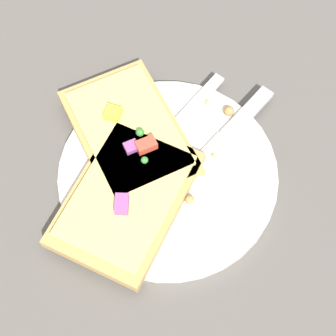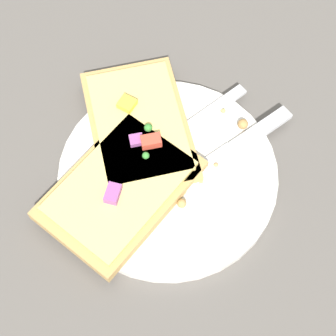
{
  "view_description": "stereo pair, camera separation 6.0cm",
  "coord_description": "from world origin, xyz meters",
  "px_view_note": "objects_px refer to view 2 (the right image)",
  "views": [
    {
      "loc": [
        -0.03,
        0.27,
        0.56
      ],
      "look_at": [
        0.0,
        0.0,
        0.02
      ],
      "focal_mm": 60.0,
      "sensor_mm": 36.0,
      "label": 1
    },
    {
      "loc": [
        -0.09,
        0.26,
        0.56
      ],
      "look_at": [
        0.0,
        0.0,
        0.02
      ],
      "focal_mm": 60.0,
      "sensor_mm": 36.0,
      "label": 2
    }
  ],
  "objects_px": {
    "plate": "(168,174)",
    "knife": "(227,153)",
    "pizza_slice_main": "(120,189)",
    "fork": "(164,144)",
    "pizza_slice_corner": "(139,125)"
  },
  "relations": [
    {
      "from": "pizza_slice_main",
      "to": "pizza_slice_corner",
      "type": "distance_m",
      "value": 0.08
    },
    {
      "from": "knife",
      "to": "fork",
      "type": "bearing_deg",
      "value": -46.29
    },
    {
      "from": "pizza_slice_corner",
      "to": "pizza_slice_main",
      "type": "bearing_deg",
      "value": -26.27
    },
    {
      "from": "knife",
      "to": "pizza_slice_main",
      "type": "xyz_separation_m",
      "value": [
        0.1,
        0.08,
        0.01
      ]
    },
    {
      "from": "fork",
      "to": "pizza_slice_corner",
      "type": "relative_size",
      "value": 0.97
    },
    {
      "from": "fork",
      "to": "knife",
      "type": "distance_m",
      "value": 0.07
    },
    {
      "from": "plate",
      "to": "fork",
      "type": "xyz_separation_m",
      "value": [
        0.01,
        -0.03,
        0.01
      ]
    },
    {
      "from": "pizza_slice_main",
      "to": "knife",
      "type": "bearing_deg",
      "value": -29.74
    },
    {
      "from": "plate",
      "to": "pizza_slice_corner",
      "type": "height_order",
      "value": "pizza_slice_corner"
    },
    {
      "from": "plate",
      "to": "knife",
      "type": "distance_m",
      "value": 0.07
    },
    {
      "from": "pizza_slice_corner",
      "to": "plate",
      "type": "bearing_deg",
      "value": 17.94
    },
    {
      "from": "plate",
      "to": "fork",
      "type": "bearing_deg",
      "value": -63.97
    },
    {
      "from": "plate",
      "to": "knife",
      "type": "bearing_deg",
      "value": -142.98
    },
    {
      "from": "fork",
      "to": "pizza_slice_main",
      "type": "xyz_separation_m",
      "value": [
        0.03,
        0.07,
        0.01
      ]
    },
    {
      "from": "fork",
      "to": "knife",
      "type": "relative_size",
      "value": 1.01
    }
  ]
}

